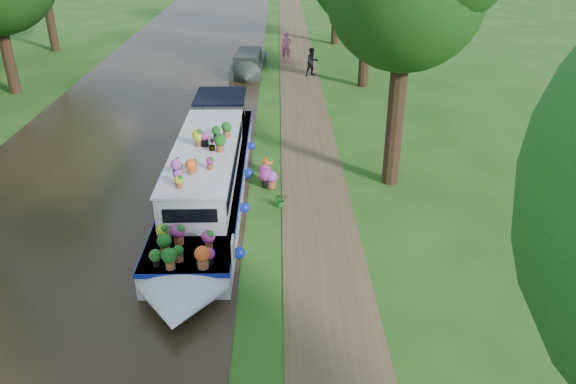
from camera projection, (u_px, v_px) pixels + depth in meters
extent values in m
plane|color=#215014|center=(279.00, 226.00, 16.47)|extent=(100.00, 100.00, 0.00)
cube|color=black|center=(74.00, 228.00, 16.38)|extent=(10.00, 100.00, 0.02)
cube|color=brown|center=(320.00, 225.00, 16.48)|extent=(2.20, 100.00, 0.03)
cube|color=silver|center=(211.00, 179.00, 18.48)|extent=(2.20, 12.00, 0.75)
cube|color=navy|center=(210.00, 170.00, 18.34)|extent=(2.24, 12.04, 0.12)
cube|color=silver|center=(206.00, 164.00, 17.37)|extent=(1.80, 7.00, 1.05)
cube|color=silver|center=(205.00, 147.00, 17.12)|extent=(1.90, 7.10, 0.06)
cube|color=black|center=(235.00, 161.00, 17.35)|extent=(0.03, 6.40, 0.38)
cube|color=black|center=(176.00, 161.00, 17.32)|extent=(0.03, 6.40, 0.38)
cube|color=black|center=(220.00, 96.00, 21.66)|extent=(1.90, 2.40, 0.10)
cube|color=white|center=(233.00, 249.00, 13.36)|extent=(0.04, 0.45, 0.55)
imported|color=#155218|center=(178.00, 162.00, 15.57)|extent=(0.22, 0.21, 0.34)
imported|color=#155218|center=(212.00, 145.00, 16.70)|extent=(0.28, 0.28, 0.37)
cylinder|color=black|center=(395.00, 118.00, 18.20)|extent=(0.56, 0.56, 4.55)
cylinder|color=black|center=(365.00, 50.00, 29.12)|extent=(0.56, 0.56, 3.85)
cylinder|color=black|center=(336.00, 13.00, 38.89)|extent=(0.56, 0.56, 4.20)
cylinder|color=black|center=(8.00, 55.00, 27.97)|extent=(0.56, 0.56, 3.85)
cylinder|color=black|center=(50.00, 17.00, 36.79)|extent=(0.56, 0.56, 4.38)
cube|color=#222722|center=(249.00, 65.00, 32.94)|extent=(1.98, 5.38, 0.53)
cube|color=#222722|center=(248.00, 57.00, 32.29)|extent=(1.50, 3.16, 0.62)
imported|color=#E65E7B|center=(286.00, 47.00, 34.61)|extent=(0.67, 0.47, 1.76)
imported|color=black|center=(312.00, 62.00, 31.45)|extent=(0.94, 0.86, 1.56)
imported|color=#206B24|center=(280.00, 200.00, 17.49)|extent=(0.46, 0.41, 0.45)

